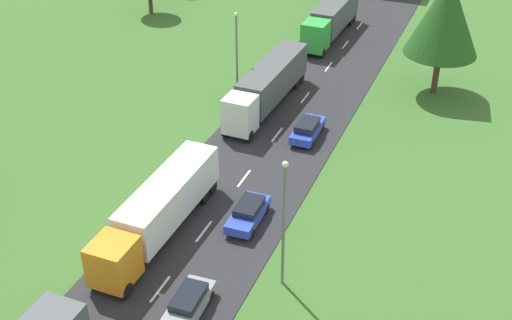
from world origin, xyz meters
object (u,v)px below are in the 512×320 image
(truck_third, at_px, (268,85))
(car_fourth, at_px, (248,213))
(tree_pine, at_px, (445,15))
(car_third, at_px, (188,305))
(truck_fourth, at_px, (331,18))
(truck_second, at_px, (159,209))
(car_fifth, at_px, (308,129))
(lamppost_second, at_px, (284,219))
(lamppost_third, at_px, (237,51))

(truck_third, bearing_deg, car_fourth, -73.24)
(tree_pine, bearing_deg, car_fourth, -108.49)
(car_third, bearing_deg, car_fourth, 90.92)
(truck_third, xyz_separation_m, car_fourth, (4.95, -16.43, -1.37))
(truck_fourth, distance_m, car_third, 44.27)
(truck_second, relative_size, car_third, 2.90)
(truck_third, distance_m, car_fifth, 6.61)
(lamppost_second, bearing_deg, truck_second, 171.03)
(truck_third, height_order, car_fourth, truck_third)
(truck_fourth, height_order, car_fourth, truck_fourth)
(car_third, height_order, lamppost_second, lamppost_second)
(truck_fourth, relative_size, car_third, 2.87)
(car_third, relative_size, car_fourth, 1.02)
(lamppost_third, bearing_deg, car_third, -72.46)
(lamppost_third, bearing_deg, car_fifth, -30.49)
(truck_fourth, height_order, car_third, truck_fourth)
(truck_second, bearing_deg, truck_fourth, 89.52)
(car_fifth, xyz_separation_m, lamppost_second, (4.05, -17.16, 3.93))
(car_fourth, bearing_deg, tree_pine, 71.51)
(truck_third, bearing_deg, car_third, -78.79)
(truck_second, relative_size, truck_third, 0.95)
(car_fifth, bearing_deg, truck_third, 141.60)
(car_fifth, bearing_deg, truck_fourth, 101.83)
(truck_second, height_order, truck_fourth, truck_fourth)
(car_fifth, bearing_deg, car_third, -89.94)
(truck_second, relative_size, lamppost_third, 1.63)
(car_fourth, distance_m, lamppost_third, 19.57)
(lamppost_third, bearing_deg, truck_third, -15.53)
(tree_pine, bearing_deg, truck_second, -115.02)
(car_fourth, relative_size, tree_pine, 0.40)
(truck_second, relative_size, truck_fourth, 1.01)
(car_fourth, height_order, lamppost_third, lamppost_third)
(car_fifth, relative_size, tree_pine, 0.40)
(truck_third, xyz_separation_m, car_third, (5.10, -25.73, -1.39))
(car_fifth, xyz_separation_m, lamppost_third, (-8.40, 4.95, 3.63))
(lamppost_second, bearing_deg, car_fifth, 103.27)
(truck_third, xyz_separation_m, car_fifth, (5.08, -4.02, -1.32))
(truck_fourth, bearing_deg, truck_second, -90.48)
(car_fourth, bearing_deg, car_fifth, 89.42)
(car_fourth, height_order, tree_pine, tree_pine)
(truck_third, height_order, car_fifth, truck_third)
(truck_second, height_order, truck_third, truck_third)
(truck_second, bearing_deg, car_fourth, 34.39)
(truck_fourth, distance_m, lamppost_third, 17.90)
(truck_third, xyz_separation_m, lamppost_third, (-3.32, 0.92, 2.31))
(truck_second, xyz_separation_m, tree_pine, (13.23, 28.35, 5.42))
(car_fourth, relative_size, lamppost_third, 0.55)
(tree_pine, bearing_deg, lamppost_third, -155.26)
(car_fourth, relative_size, lamppost_second, 0.51)
(truck_third, bearing_deg, tree_pine, 32.83)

